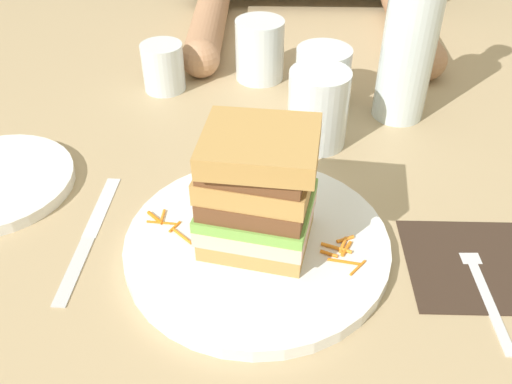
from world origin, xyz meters
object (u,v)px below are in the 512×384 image
object	(u,v)px
main_plate	(255,245)
empty_tumbler_1	(321,76)
juice_glass	(316,112)
empty_tumbler_0	(162,67)
water_bottle	(409,36)
empty_tumbler_2	(259,50)
knife	(86,238)
fork	(479,278)
napkin_dark	(471,264)
sandwich	(256,192)

from	to	relation	value
main_plate	empty_tumbler_1	distance (m)	0.33
juice_glass	empty_tumbler_0	bearing A→B (deg)	147.58
water_bottle	empty_tumbler_2	distance (m)	0.24
knife	empty_tumbler_2	xyz separation A→B (m)	(0.18, 0.38, 0.05)
juice_glass	main_plate	bearing A→B (deg)	-109.34
knife	juice_glass	xyz separation A→B (m)	(0.26, 0.20, 0.04)
fork	empty_tumbler_2	size ratio (longest dim) A/B	1.78
main_plate	empty_tumbler_1	xyz separation A→B (m)	(0.09, 0.32, 0.03)
napkin_dark	fork	bearing A→B (deg)	-88.30
sandwich	fork	bearing A→B (deg)	-9.20
fork	water_bottle	distance (m)	0.34
sandwich	napkin_dark	size ratio (longest dim) A/B	0.99
sandwich	fork	xyz separation A→B (m)	(0.22, -0.04, -0.08)
napkin_dark	water_bottle	distance (m)	0.32
main_plate	empty_tumbler_0	distance (m)	0.38
juice_glass	empty_tumbler_2	xyz separation A→B (m)	(-0.08, 0.18, 0.00)
napkin_dark	fork	distance (m)	0.02
main_plate	napkin_dark	size ratio (longest dim) A/B	2.04
empty_tumbler_0	main_plate	bearing A→B (deg)	-66.69
main_plate	knife	world-z (taller)	main_plate
napkin_dark	empty_tumbler_1	size ratio (longest dim) A/B	1.62
knife	juice_glass	bearing A→B (deg)	37.38
main_plate	empty_tumbler_0	xyz separation A→B (m)	(-0.15, 0.35, 0.03)
sandwich	empty_tumbler_0	world-z (taller)	sandwich
napkin_dark	water_bottle	xyz separation A→B (m)	(-0.03, 0.30, 0.12)
sandwich	empty_tumbler_2	distance (m)	0.39
fork	water_bottle	bearing A→B (deg)	95.10
main_plate	juice_glass	world-z (taller)	juice_glass
knife	empty_tumbler_0	world-z (taller)	empty_tumbler_0
main_plate	empty_tumbler_2	bearing A→B (deg)	90.87
main_plate	empty_tumbler_0	size ratio (longest dim) A/B	3.84
empty_tumbler_2	water_bottle	bearing A→B (deg)	-28.59
knife	empty_tumbler_1	distance (m)	0.41
fork	empty_tumbler_2	world-z (taller)	empty_tumbler_2
napkin_dark	fork	xyz separation A→B (m)	(0.00, -0.02, 0.00)
knife	water_bottle	world-z (taller)	water_bottle
main_plate	juice_glass	xyz separation A→B (m)	(0.07, 0.21, 0.04)
sandwich	empty_tumbler_0	distance (m)	0.39
water_bottle	juice_glass	bearing A→B (deg)	-148.42
napkin_dark	empty_tumbler_0	xyz separation A→B (m)	(-0.37, 0.37, 0.03)
knife	empty_tumbler_2	world-z (taller)	empty_tumbler_2
sandwich	empty_tumbler_1	size ratio (longest dim) A/B	1.61
main_plate	fork	distance (m)	0.23
knife	empty_tumbler_2	distance (m)	0.42
knife	empty_tumbler_0	xyz separation A→B (m)	(0.03, 0.34, 0.03)
main_plate	napkin_dark	distance (m)	0.22
juice_glass	water_bottle	size ratio (longest dim) A/B	0.38
empty_tumbler_0	empty_tumbler_1	xyz separation A→B (m)	(0.24, -0.03, 0.01)
juice_glass	water_bottle	xyz separation A→B (m)	(0.12, 0.07, 0.07)
napkin_dark	knife	bearing A→B (deg)	176.17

